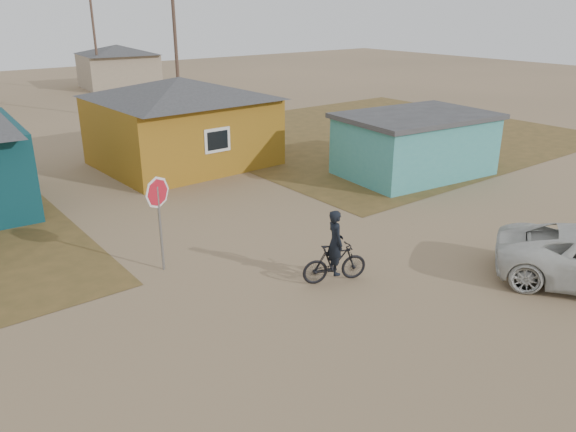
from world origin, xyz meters
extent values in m
plane|color=#8B7050|center=(0.00, 0.00, 0.00)|extent=(120.00, 120.00, 0.00)
cube|color=brown|center=(14.00, 13.00, 0.01)|extent=(20.00, 18.00, 0.00)
cube|color=#956416|center=(2.50, 14.00, 1.50)|extent=(7.21, 6.24, 3.00)
pyramid|color=#333335|center=(2.50, 14.00, 3.45)|extent=(7.72, 6.76, 0.90)
cube|color=silver|center=(2.50, 10.97, 1.65)|extent=(1.20, 0.06, 1.00)
cube|color=black|center=(2.50, 10.94, 1.65)|extent=(0.95, 0.04, 0.75)
cube|color=teal|center=(9.50, 6.50, 1.20)|extent=(6.39, 4.61, 2.40)
cube|color=#333335|center=(9.50, 6.50, 2.50)|extent=(6.71, 4.93, 0.20)
cube|color=gray|center=(10.00, 40.00, 1.40)|extent=(6.41, 5.50, 2.80)
pyramid|color=#333335|center=(10.00, 40.00, 3.20)|extent=(6.95, 6.05, 0.80)
cylinder|color=brown|center=(6.50, 22.00, 4.00)|extent=(0.20, 0.20, 8.00)
cylinder|color=brown|center=(7.50, 38.00, 4.00)|extent=(0.20, 0.20, 8.00)
cylinder|color=gray|center=(-3.16, 4.53, 1.20)|extent=(0.07, 0.07, 2.40)
imported|color=black|center=(0.09, 1.12, 0.53)|extent=(1.82, 1.09, 1.06)
imported|color=black|center=(0.09, 1.12, 1.12)|extent=(0.61, 0.74, 1.74)
camera|label=1|loc=(-9.00, -8.63, 6.88)|focal=35.00mm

